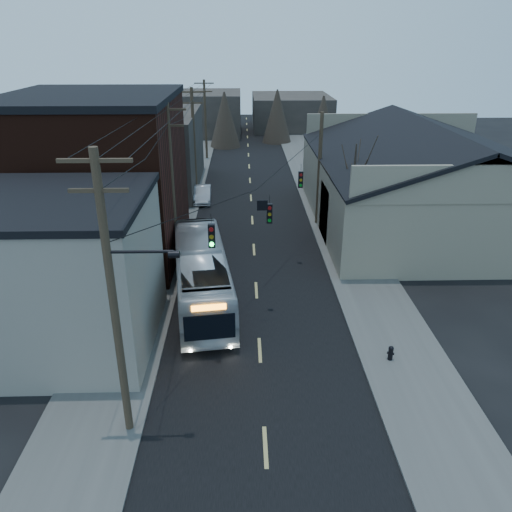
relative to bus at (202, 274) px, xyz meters
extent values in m
plane|color=black|center=(3.00, -12.98, -1.57)|extent=(160.00, 160.00, 0.00)
cube|color=black|center=(3.00, 17.02, -1.56)|extent=(9.00, 110.00, 0.02)
cube|color=#474744|center=(-3.50, 17.02, -1.51)|extent=(4.00, 110.00, 0.12)
cube|color=#474744|center=(9.50, 17.02, -1.51)|extent=(4.00, 110.00, 0.12)
cube|color=gray|center=(-6.00, -3.98, 1.93)|extent=(8.00, 8.00, 7.00)
cube|color=black|center=(-7.00, 7.02, 3.43)|extent=(10.00, 12.00, 10.00)
cube|color=#302A26|center=(-6.50, 23.02, 1.93)|extent=(9.00, 14.00, 7.00)
cube|color=gray|center=(16.00, 12.02, 0.93)|extent=(16.00, 20.00, 5.00)
cube|color=black|center=(12.00, 12.02, 4.73)|extent=(8.16, 20.60, 2.86)
cube|color=black|center=(20.00, 12.02, 4.73)|extent=(8.16, 20.60, 2.86)
cube|color=#302A26|center=(-3.00, 52.02, 1.43)|extent=(10.00, 12.00, 6.00)
cube|color=#302A26|center=(10.00, 57.02, 0.93)|extent=(12.00, 14.00, 5.00)
cone|color=black|center=(9.50, 7.02, 2.03)|extent=(0.40, 0.40, 7.20)
cylinder|color=#382B1E|center=(-2.00, -9.98, 3.68)|extent=(0.28, 0.28, 10.50)
cube|color=#382B1E|center=(-2.00, -9.98, 8.53)|extent=(2.20, 0.12, 0.12)
cylinder|color=#382B1E|center=(-2.00, 5.02, 3.43)|extent=(0.28, 0.28, 10.00)
cube|color=#382B1E|center=(-2.00, 5.02, 8.03)|extent=(2.20, 0.12, 0.12)
cylinder|color=#382B1E|center=(-2.00, 20.02, 3.18)|extent=(0.28, 0.28, 9.50)
cube|color=#382B1E|center=(-2.00, 20.02, 7.53)|extent=(2.20, 0.12, 0.12)
cylinder|color=#382B1E|center=(-2.00, 35.02, 2.93)|extent=(0.28, 0.28, 9.00)
cube|color=#382B1E|center=(-2.00, 35.02, 7.03)|extent=(2.20, 0.12, 0.12)
cylinder|color=#382B1E|center=(8.00, 12.02, 2.68)|extent=(0.28, 0.28, 8.50)
cube|color=black|center=(1.00, -5.48, 4.38)|extent=(0.28, 0.20, 1.00)
cube|color=black|center=(3.60, -0.98, 3.78)|extent=(0.28, 0.20, 1.00)
cube|color=black|center=(5.80, 5.02, 3.88)|extent=(0.28, 0.20, 1.00)
imported|color=#ACB2B8|center=(0.00, 0.00, 0.00)|extent=(4.15, 11.55, 3.15)
imported|color=#A2A4A9|center=(-1.30, 18.12, -0.89)|extent=(1.60, 4.17, 1.36)
cylinder|color=black|center=(8.82, -6.01, -1.18)|extent=(0.22, 0.22, 0.55)
sphere|color=black|center=(8.82, -6.01, -0.88)|extent=(0.24, 0.24, 0.24)
cylinder|color=black|center=(8.82, -6.01, -1.13)|extent=(0.34, 0.22, 0.11)
camera|label=1|loc=(2.31, -24.47, 11.82)|focal=35.00mm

